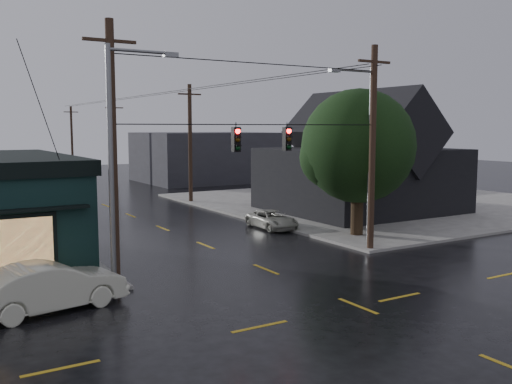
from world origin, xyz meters
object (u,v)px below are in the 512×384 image
utility_pole_nw (117,288)px  sedan_cream (50,287)px  corner_tree (358,146)px  suv_silver (272,220)px  utility_pole_ne (370,251)px

utility_pole_nw → sedan_cream: size_ratio=2.01×
corner_tree → suv_silver: size_ratio=2.04×
sedan_cream → utility_pole_nw: bearing=-71.7°
utility_pole_nw → utility_pole_ne: same height
utility_pole_nw → utility_pole_ne: (13.00, 0.00, 0.00)m
utility_pole_nw → suv_silver: 14.57m
corner_tree → suv_silver: bearing=119.2°
utility_pole_ne → suv_silver: utility_pole_ne is taller
utility_pole_ne → suv_silver: size_ratio=2.52×
utility_pole_nw → suv_silver: utility_pole_nw is taller
utility_pole_ne → sedan_cream: size_ratio=2.01×
sedan_cream → utility_pole_ne: bearing=-95.0°
corner_tree → utility_pole_nw: corner_tree is taller
corner_tree → utility_pole_ne: bearing=-120.5°
corner_tree → sedan_cream: bearing=-165.1°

